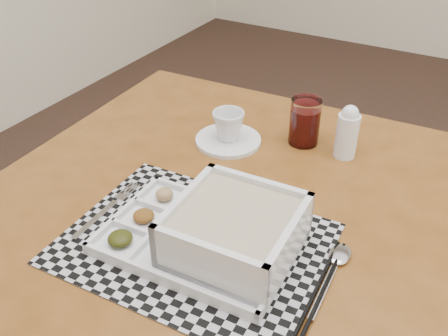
{
  "coord_description": "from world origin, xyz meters",
  "views": [
    {
      "loc": [
        -0.34,
        -1.17,
        1.32
      ],
      "look_at": [
        -0.7,
        -0.52,
        0.82
      ],
      "focal_mm": 40.0,
      "sensor_mm": 36.0,
      "label": 1
    }
  ],
  "objects_px": {
    "dining_table": "(233,236)",
    "juice_glass": "(305,123)",
    "cup": "(228,125)",
    "serving_tray": "(225,234)",
    "creamer_bottle": "(347,132)"
  },
  "relations": [
    {
      "from": "cup",
      "to": "juice_glass",
      "type": "bearing_deg",
      "value": 52.2
    },
    {
      "from": "cup",
      "to": "juice_glass",
      "type": "xyz_separation_m",
      "value": [
        0.15,
        0.08,
        0.01
      ]
    },
    {
      "from": "dining_table",
      "to": "cup",
      "type": "xyz_separation_m",
      "value": [
        -0.12,
        0.2,
        0.12
      ]
    },
    {
      "from": "dining_table",
      "to": "cup",
      "type": "relative_size",
      "value": 13.95
    },
    {
      "from": "cup",
      "to": "creamer_bottle",
      "type": "xyz_separation_m",
      "value": [
        0.25,
        0.08,
        0.01
      ]
    },
    {
      "from": "juice_glass",
      "to": "creamer_bottle",
      "type": "xyz_separation_m",
      "value": [
        0.1,
        -0.01,
        0.01
      ]
    },
    {
      "from": "juice_glass",
      "to": "serving_tray",
      "type": "bearing_deg",
      "value": -86.82
    },
    {
      "from": "cup",
      "to": "juice_glass",
      "type": "relative_size",
      "value": 0.68
    },
    {
      "from": "juice_glass",
      "to": "dining_table",
      "type": "bearing_deg",
      "value": -94.89
    },
    {
      "from": "serving_tray",
      "to": "juice_glass",
      "type": "xyz_separation_m",
      "value": [
        -0.02,
        0.4,
        0.01
      ]
    },
    {
      "from": "dining_table",
      "to": "juice_glass",
      "type": "xyz_separation_m",
      "value": [
        0.02,
        0.29,
        0.12
      ]
    },
    {
      "from": "dining_table",
      "to": "creamer_bottle",
      "type": "bearing_deg",
      "value": 66.0
    },
    {
      "from": "dining_table",
      "to": "juice_glass",
      "type": "distance_m",
      "value": 0.31
    },
    {
      "from": "serving_tray",
      "to": "creamer_bottle",
      "type": "height_order",
      "value": "creamer_bottle"
    },
    {
      "from": "juice_glass",
      "to": "creamer_bottle",
      "type": "distance_m",
      "value": 0.1
    }
  ]
}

